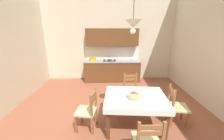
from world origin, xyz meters
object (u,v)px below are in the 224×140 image
object	(u,v)px
dining_chair_window_side	(176,107)
dining_chair_tv_side	(88,111)
dining_chair_kitchen_side	(131,90)
fruit_bowl	(134,95)
pendant_lamp	(133,24)
dining_table	(135,101)
kitchen_cabinetry	(112,61)

from	to	relation	value
dining_chair_window_side	dining_chair_tv_side	distance (m)	2.03
dining_chair_window_side	dining_chair_kitchen_side	xyz separation A→B (m)	(-0.91, 0.89, 0.00)
dining_chair_tv_side	fruit_bowl	world-z (taller)	dining_chair_tv_side
pendant_lamp	dining_table	bearing A→B (deg)	-3.04
dining_chair_tv_side	pendant_lamp	xyz separation A→B (m)	(0.93, 0.07, 1.81)
dining_chair_window_side	dining_table	bearing A→B (deg)	-176.49
fruit_bowl	dining_chair_window_side	bearing A→B (deg)	6.36
dining_chair_window_side	fruit_bowl	bearing A→B (deg)	-173.64
dining_chair_tv_side	pendant_lamp	world-z (taller)	pendant_lamp
kitchen_cabinetry	pendant_lamp	size ratio (longest dim) A/B	2.94
dining_chair_kitchen_side	fruit_bowl	distance (m)	1.07
dining_chair_kitchen_side	dining_chair_window_side	bearing A→B (deg)	-44.31
dining_table	dining_chair_kitchen_side	size ratio (longest dim) A/B	1.51
dining_chair_kitchen_side	pendant_lamp	xyz separation A→B (m)	(-0.19, -0.94, 1.81)
kitchen_cabinetry	dining_chair_window_side	xyz separation A→B (m)	(1.42, -2.91, -0.41)
dining_chair_window_side	dining_chair_tv_side	world-z (taller)	same
kitchen_cabinetry	fruit_bowl	bearing A→B (deg)	-82.63
dining_chair_window_side	dining_chair_kitchen_side	bearing A→B (deg)	135.69
kitchen_cabinetry	dining_chair_window_side	size ratio (longest dim) A/B	2.54
kitchen_cabinetry	pendant_lamp	xyz separation A→B (m)	(0.32, -2.96, 1.40)
dining_table	fruit_bowl	world-z (taller)	fruit_bowl
dining_table	pendant_lamp	size ratio (longest dim) A/B	1.74
kitchen_cabinetry	fruit_bowl	distance (m)	3.05
kitchen_cabinetry	dining_chair_kitchen_side	xyz separation A→B (m)	(0.51, -2.02, -0.41)
dining_chair_kitchen_side	fruit_bowl	world-z (taller)	dining_chair_kitchen_side
dining_chair_window_side	fruit_bowl	size ratio (longest dim) A/B	3.10
kitchen_cabinetry	dining_table	bearing A→B (deg)	-81.66
fruit_bowl	pendant_lamp	world-z (taller)	pendant_lamp
fruit_bowl	kitchen_cabinetry	bearing A→B (deg)	97.37
kitchen_cabinetry	dining_chair_window_side	distance (m)	3.26
dining_table	pendant_lamp	bearing A→B (deg)	176.96
dining_table	pendant_lamp	distance (m)	1.63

